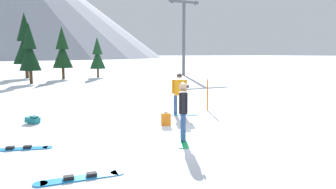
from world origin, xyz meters
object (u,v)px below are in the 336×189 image
Objects in this scene: loose_snowboard_far_spare at (80,178)px; backpack_teal at (33,120)px; pine_tree_short at (97,55)px; pine_tree_twin at (62,51)px; pine_tree_broad at (30,51)px; ski_lift_tower at (184,31)px; snowboarder_foreground at (183,110)px; trail_marker_pole at (207,95)px; backpack_orange at (166,119)px; loose_snowboard_near_left at (19,149)px; pine_tree_tall at (25,43)px; snowboarder_midground at (179,93)px.

backpack_teal is at bearing 94.47° from loose_snowboard_far_spare.
pine_tree_twin reaches higher than pine_tree_short.
ski_lift_tower reaches higher than pine_tree_broad.
snowboarder_foreground is 1.21× the size of trail_marker_pole.
loose_snowboard_far_spare is 28.60m from pine_tree_short.
trail_marker_pole is 18.58m from pine_tree_broad.
snowboarder_foreground is 3.64× the size of backpack_orange.
snowboarder_foreground is 1.01× the size of loose_snowboard_near_left.
loose_snowboard_near_left is 3.61× the size of backpack_orange.
pine_tree_tall reaches higher than snowboarder_foreground.
snowboarder_foreground is 5.19m from trail_marker_pole.
backpack_orange reaches higher than loose_snowboard_far_spare.
snowboarder_midground is (1.85, 3.54, 0.03)m from snowboarder_foreground.
snowboarder_foreground is at bearing -50.51° from backpack_teal.
ski_lift_tower is (14.38, 25.00, 4.29)m from snowboarder_foreground.
loose_snowboard_far_spare is 0.21× the size of ski_lift_tower.
pine_tree_short is at bearing 80.65° from snowboarder_foreground.
snowboarder_foreground is 28.61m from pine_tree_tall.
backpack_teal is 0.39× the size of trail_marker_pole.
backpack_teal is at bearing -92.72° from pine_tree_tall.
snowboarder_foreground reaches higher than backpack_orange.
pine_tree_twin is at bearing 93.49° from snowboarder_midground.
backpack_orange is 0.09× the size of pine_tree_broad.
pine_tree_tall is 7.41m from pine_tree_short.
backpack_teal is (0.57, 3.27, 0.11)m from loose_snowboard_near_left.
snowboarder_foreground is 0.33× the size of pine_tree_broad.
loose_snowboard_near_left is at bearing -101.52° from pine_tree_twin.
pine_tree_twin is (4.85, 23.82, 2.84)m from loose_snowboard_near_left.
loose_snowboard_near_left is at bearing -170.87° from backpack_orange.
pine_tree_short is (7.55, 27.48, 2.35)m from loose_snowboard_far_spare.
pine_tree_broad is at bearing 97.21° from snowboarder_foreground.
loose_snowboard_near_left is at bearing -159.79° from snowboarder_midground.
pine_tree_short is 0.50× the size of ski_lift_tower.
loose_snowboard_near_left is at bearing 110.65° from loose_snowboard_far_spare.
pine_tree_broad is (-4.54, 17.72, 1.88)m from snowboarder_midground.
loose_snowboard_far_spare is 8.64m from trail_marker_pole.
backpack_teal is 0.06× the size of ski_lift_tower.
backpack_teal is at bearing -93.61° from pine_tree_broad.
snowboarder_midground is 0.20× the size of ski_lift_tower.
pine_tree_twin reaches higher than loose_snowboard_far_spare.
pine_tree_twin reaches higher than snowboarder_midground.
trail_marker_pole reaches higher than backpack_teal.
trail_marker_pole is 0.21× the size of pine_tree_tall.
pine_tree_twin is at bearing -46.02° from pine_tree_tall.
backpack_teal is (-5.59, 1.00, -0.80)m from snowboarder_midground.
trail_marker_pole is 21.54m from pine_tree_twin.
snowboarder_foreground is at bearing -84.73° from pine_tree_tall.
trail_marker_pole is (3.00, 1.81, 0.49)m from backpack_orange.
pine_tree_twin is at bearing 78.23° from backpack_teal.
snowboarder_foreground is 3.71m from loose_snowboard_far_spare.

